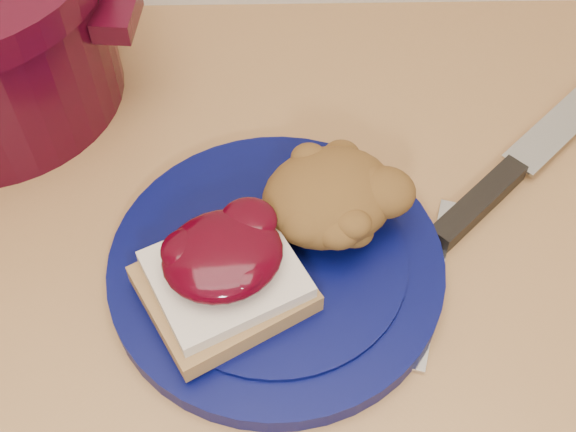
{
  "coord_description": "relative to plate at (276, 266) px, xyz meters",
  "views": [
    {
      "loc": [
        0.05,
        1.12,
        1.4
      ],
      "look_at": [
        0.06,
        1.46,
        0.95
      ],
      "focal_mm": 45.0,
      "sensor_mm": 36.0,
      "label": 1
    }
  ],
  "objects": [
    {
      "name": "base_cabinet",
      "position": [
        -0.05,
        0.06,
        -0.48
      ],
      "size": [
        4.0,
        0.6,
        0.86
      ],
      "primitive_type": "cube",
      "color": "beige",
      "rests_on": "floor"
    },
    {
      "name": "plate",
      "position": [
        0.0,
        0.0,
        0.0
      ],
      "size": [
        0.36,
        0.36,
        0.02
      ],
      "primitive_type": "cylinder",
      "rotation": [
        0.0,
        0.0,
        0.42
      ],
      "color": "#040739",
      "rests_on": "wood_countertop"
    },
    {
      "name": "sandwich",
      "position": [
        -0.04,
        -0.03,
        0.04
      ],
      "size": [
        0.15,
        0.15,
        0.06
      ],
      "rotation": [
        0.0,
        0.0,
        0.42
      ],
      "color": "olive",
      "rests_on": "plate"
    },
    {
      "name": "stuffing_mound",
      "position": [
        0.04,
        0.04,
        0.04
      ],
      "size": [
        0.14,
        0.13,
        0.06
      ],
      "primitive_type": "ellipsoid",
      "rotation": [
        0.0,
        0.0,
        0.42
      ],
      "color": "brown",
      "rests_on": "plate"
    },
    {
      "name": "chef_knife",
      "position": [
        0.21,
        0.09,
        -0.0
      ],
      "size": [
        0.24,
        0.24,
        0.02
      ],
      "rotation": [
        0.0,
        0.0,
        0.77
      ],
      "color": "black",
      "rests_on": "wood_countertop"
    },
    {
      "name": "butter_knife",
      "position": [
        0.13,
        -0.01,
        -0.01
      ],
      "size": [
        0.06,
        0.16,
        0.0
      ],
      "primitive_type": "cube",
      "rotation": [
        0.0,
        0.0,
        1.28
      ],
      "color": "silver",
      "rests_on": "wood_countertop"
    }
  ]
}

